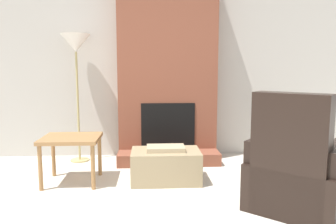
{
  "coord_description": "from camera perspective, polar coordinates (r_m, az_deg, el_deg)",
  "views": [
    {
      "loc": [
        -0.26,
        -1.8,
        1.27
      ],
      "look_at": [
        0.0,
        2.65,
        0.68
      ],
      "focal_mm": 35.0,
      "sensor_mm": 36.0,
      "label": 1
    }
  ],
  "objects": [
    {
      "name": "wall_back",
      "position": [
        4.81,
        -0.25,
        7.86
      ],
      "size": [
        7.01,
        0.06,
        2.6
      ],
      "primitive_type": "cube",
      "color": "#BCB7AD",
      "rests_on": "ground_plane"
    },
    {
      "name": "fireplace",
      "position": [
        4.6,
        -0.11,
        6.9
      ],
      "size": [
        1.37,
        0.68,
        2.6
      ],
      "color": "brown",
      "rests_on": "ground_plane"
    },
    {
      "name": "ottoman",
      "position": [
        3.76,
        -0.41,
        -9.24
      ],
      "size": [
        0.77,
        0.48,
        0.41
      ],
      "color": "#998460",
      "rests_on": "ground_plane"
    },
    {
      "name": "armchair",
      "position": [
        3.26,
        21.75,
        -10.1
      ],
      "size": [
        1.19,
        1.21,
        1.08
      ],
      "rotation": [
        0.0,
        0.0,
        2.42
      ],
      "color": "black",
      "rests_on": "ground_plane"
    },
    {
      "name": "side_table",
      "position": [
        3.81,
        -16.49,
        -5.25
      ],
      "size": [
        0.63,
        0.56,
        0.53
      ],
      "color": "#9E7042",
      "rests_on": "ground_plane"
    },
    {
      "name": "floor_lamp_left",
      "position": [
        4.62,
        -15.75,
        10.54
      ],
      "size": [
        0.39,
        0.39,
        1.73
      ],
      "color": "tan",
      "rests_on": "ground_plane"
    }
  ]
}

